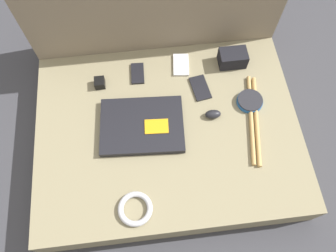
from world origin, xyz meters
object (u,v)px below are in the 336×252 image
Objects in this scene: speaker_puck at (250,101)px; phone_silver at (200,88)px; computer_mouse at (213,114)px; phone_black at (138,73)px; phone_small at (181,65)px; charger_brick at (100,83)px; laptop at (142,125)px; camera_pouch at (233,58)px.

phone_silver is (-0.19, 0.09, -0.01)m from speaker_puck.
phone_silver is (-0.03, 0.13, -0.01)m from computer_mouse.
computer_mouse is at bearing -37.42° from phone_black.
phone_small is 2.52× the size of charger_brick.
laptop reaches higher than phone_black.
camera_pouch is (0.12, 0.24, 0.02)m from computer_mouse.
speaker_puck is at bearing -33.91° from phone_small.
camera_pouch reaches higher than laptop.
phone_small is 0.22m from camera_pouch.
computer_mouse reaches higher than phone_small.
speaker_puck is 1.02× the size of phone_black.
computer_mouse is at bearing -117.22° from camera_pouch.
charger_brick is at bearing 130.19° from laptop.
phone_silver is at bearing -19.54° from phone_black.
computer_mouse reaches higher than phone_black.
phone_black is 0.19m from phone_small.
computer_mouse is 0.27m from camera_pouch.
phone_black is 0.90× the size of phone_small.
laptop is 0.25m from phone_black.
computer_mouse is 0.55× the size of camera_pouch.
charger_brick is at bearing -175.29° from camera_pouch.
phone_silver is 0.19m from camera_pouch.
phone_silver and phone_black have the same top height.
laptop is 3.25× the size of phone_black.
speaker_puck is 0.61m from charger_brick.
laptop is at bearing -87.81° from phone_black.
phone_small is at bearing 111.62° from computer_mouse.
phone_black is at bearing 156.63° from speaker_puck.
phone_black is at bearing -178.57° from camera_pouch.
phone_silver is 0.27m from phone_black.
camera_pouch is (0.15, 0.11, 0.03)m from phone_silver.
computer_mouse is 0.13m from phone_silver.
charger_brick is (-0.16, 0.21, 0.00)m from laptop.
phone_black is at bearing -167.19° from phone_small.
computer_mouse reaches higher than laptop.
speaker_puck is 0.20m from camera_pouch.
speaker_puck is at bearing 11.29° from laptop.
charger_brick is (-0.44, 0.20, 0.00)m from computer_mouse.
phone_silver is (0.25, 0.15, -0.01)m from laptop.
camera_pouch is at bearing 99.59° from speaker_puck.
phone_small is (0.19, 0.02, 0.00)m from phone_black.
charger_brick reaches higher than phone_small.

